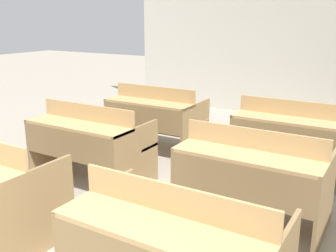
{
  "coord_description": "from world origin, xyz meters",
  "views": [
    {
      "loc": [
        1.71,
        -0.24,
        1.74
      ],
      "look_at": [
        -0.13,
        2.84,
        0.74
      ],
      "focal_mm": 42.0,
      "sensor_mm": 36.0,
      "label": 1
    }
  ],
  "objects_px": {
    "bench_front_right": "(173,249)",
    "bench_second_left": "(89,141)",
    "bench_third_right": "(291,135)",
    "bench_second_right": "(252,175)",
    "bench_third_left": "(155,116)"
  },
  "relations": [
    {
      "from": "bench_second_right",
      "to": "bench_front_right",
      "type": "bearing_deg",
      "value": -90.61
    },
    {
      "from": "bench_front_right",
      "to": "bench_second_left",
      "type": "distance_m",
      "value": 2.21
    },
    {
      "from": "bench_third_left",
      "to": "bench_third_right",
      "type": "relative_size",
      "value": 1.0
    },
    {
      "from": "bench_front_right",
      "to": "bench_second_right",
      "type": "relative_size",
      "value": 1.0
    },
    {
      "from": "bench_front_right",
      "to": "bench_second_left",
      "type": "xyz_separation_m",
      "value": [
        -1.79,
        1.3,
        0.0
      ]
    },
    {
      "from": "bench_second_right",
      "to": "bench_third_left",
      "type": "distance_m",
      "value": 2.21
    },
    {
      "from": "bench_second_left",
      "to": "bench_third_right",
      "type": "distance_m",
      "value": 2.23
    },
    {
      "from": "bench_second_left",
      "to": "bench_second_right",
      "type": "height_order",
      "value": "same"
    },
    {
      "from": "bench_third_right",
      "to": "bench_second_left",
      "type": "bearing_deg",
      "value": -143.82
    },
    {
      "from": "bench_third_right",
      "to": "bench_second_right",
      "type": "bearing_deg",
      "value": -89.52
    },
    {
      "from": "bench_second_left",
      "to": "bench_third_left",
      "type": "bearing_deg",
      "value": 89.66
    },
    {
      "from": "bench_front_right",
      "to": "bench_second_left",
      "type": "relative_size",
      "value": 1.0
    },
    {
      "from": "bench_second_left",
      "to": "bench_third_left",
      "type": "relative_size",
      "value": 1.0
    },
    {
      "from": "bench_third_left",
      "to": "bench_third_right",
      "type": "xyz_separation_m",
      "value": [
        1.79,
        0.02,
        0.0
      ]
    },
    {
      "from": "bench_second_left",
      "to": "bench_third_right",
      "type": "height_order",
      "value": "same"
    }
  ]
}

